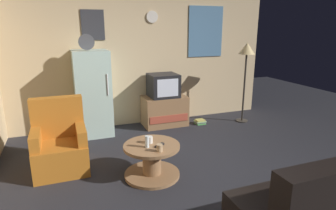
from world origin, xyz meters
TOP-DOWN VIEW (x-y plane):
  - ground_plane at (0.00, 0.00)m, footprint 12.00×12.00m
  - wall_with_art at (0.01, 2.45)m, footprint 5.20×0.12m
  - fridge at (-1.03, 2.08)m, footprint 0.60×0.62m
  - tv_stand at (0.31, 2.10)m, footprint 0.84×0.53m
  - crt_tv at (0.29, 2.10)m, footprint 0.54×0.51m
  - standing_lamp at (1.89, 1.74)m, footprint 0.32×0.32m
  - coffee_table at (-0.53, 0.26)m, footprint 0.72×0.72m
  - wine_glass at (-0.60, 0.21)m, footprint 0.05×0.05m
  - mug_ceramic_white at (-0.53, 0.33)m, footprint 0.08×0.08m
  - mug_ceramic_tan at (-0.50, 0.04)m, footprint 0.08×0.08m
  - remote_control at (-0.45, 0.19)m, footprint 0.15×0.12m
  - armchair at (-1.62, 0.90)m, footprint 0.68×0.68m
  - couch at (0.64, -1.41)m, footprint 1.70×0.80m
  - book_stack at (1.00, 1.90)m, footprint 0.21×0.18m

SIDE VIEW (x-z plane):
  - ground_plane at x=0.00m, z-range 0.00..0.00m
  - book_stack at x=1.00m, z-range 0.00..0.09m
  - coffee_table at x=-0.53m, z-range 0.00..0.43m
  - tv_stand at x=0.31m, z-range 0.00..0.58m
  - couch at x=0.64m, z-range -0.15..0.77m
  - armchair at x=-1.62m, z-range -0.14..0.82m
  - remote_control at x=-0.45m, z-range 0.43..0.46m
  - mug_ceramic_white at x=-0.53m, z-range 0.43..0.52m
  - mug_ceramic_tan at x=-0.50m, z-range 0.43..0.52m
  - wine_glass at x=-0.60m, z-range 0.43..0.58m
  - fridge at x=-1.03m, z-range -0.13..1.64m
  - crt_tv at x=0.29m, z-range 0.58..1.02m
  - wall_with_art at x=0.01m, z-range 0.01..2.67m
  - standing_lamp at x=1.89m, z-range 0.56..2.15m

